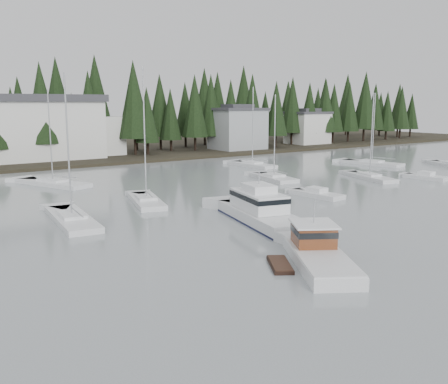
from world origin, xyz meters
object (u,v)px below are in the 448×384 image
(sailboat_1, at_px, (53,185))
(sailboat_9, at_px, (146,203))
(runabout_1, at_px, (316,195))
(runabout_2, at_px, (426,178))
(cabin_cruiser_center, at_px, (260,213))
(sailboat_3, at_px, (274,179))
(sailboat_10, at_px, (372,164))
(house_east_b, at_px, (308,127))
(sailboat_6, at_px, (252,166))
(house_east_a, at_px, (238,128))
(lobster_boat_brown, at_px, (317,256))
(harbor_inn, at_px, (39,128))
(sailboat_2, at_px, (72,221))
(sailboat_8, at_px, (369,178))

(sailboat_1, relative_size, sailboat_9, 0.87)
(runabout_1, distance_m, runabout_2, 21.18)
(cabin_cruiser_center, xyz_separation_m, sailboat_9, (-4.53, 12.65, -0.65))
(sailboat_3, distance_m, sailboat_10, 24.06)
(sailboat_1, distance_m, sailboat_9, 17.56)
(house_east_b, relative_size, sailboat_6, 0.73)
(house_east_b, height_order, cabin_cruiser_center, house_east_b)
(house_east_a, distance_m, house_east_b, 22.10)
(sailboat_10, bearing_deg, runabout_1, 109.56)
(sailboat_9, height_order, runabout_2, sailboat_9)
(lobster_boat_brown, relative_size, runabout_1, 1.46)
(cabin_cruiser_center, bearing_deg, runabout_2, -66.25)
(sailboat_3, bearing_deg, lobster_boat_brown, 154.07)
(sailboat_1, bearing_deg, cabin_cruiser_center, 174.06)
(house_east_b, height_order, sailboat_9, sailboat_9)
(harbor_inn, xyz_separation_m, sailboat_10, (43.58, -35.32, -5.72))
(house_east_a, xyz_separation_m, cabin_cruiser_center, (-35.62, -51.64, -4.17))
(house_east_a, bearing_deg, sailboat_2, -138.98)
(harbor_inn, bearing_deg, house_east_a, -6.36)
(sailboat_9, bearing_deg, lobster_boat_brown, -163.62)
(sailboat_6, bearing_deg, harbor_inn, 42.71)
(sailboat_8, bearing_deg, sailboat_2, 108.43)
(house_east_b, distance_m, runabout_2, 53.34)
(house_east_b, distance_m, sailboat_1, 70.82)
(sailboat_3, height_order, sailboat_8, sailboat_8)
(sailboat_1, height_order, sailboat_3, sailboat_1)
(cabin_cruiser_center, distance_m, sailboat_1, 30.97)
(sailboat_9, bearing_deg, house_east_a, -30.16)
(sailboat_9, bearing_deg, cabin_cruiser_center, -144.64)
(harbor_inn, bearing_deg, house_east_b, -2.20)
(runabout_1, bearing_deg, runabout_2, -92.96)
(sailboat_3, height_order, runabout_2, sailboat_3)
(house_east_a, xyz_separation_m, harbor_inn, (-38.96, 4.34, 0.87))
(sailboat_3, xyz_separation_m, sailboat_6, (6.41, 12.79, 0.01))
(harbor_inn, height_order, sailboat_3, harbor_inn)
(lobster_boat_brown, height_order, sailboat_2, sailboat_2)
(lobster_boat_brown, bearing_deg, runabout_1, -14.24)
(sailboat_9, bearing_deg, runabout_2, -83.84)
(house_east_a, xyz_separation_m, sailboat_2, (-48.86, -42.50, -4.84))
(harbor_inn, bearing_deg, sailboat_9, -91.57)
(sailboat_10, bearing_deg, lobster_boat_brown, 116.47)
(runabout_1, bearing_deg, house_east_b, -48.28)
(house_east_a, relative_size, harbor_inn, 0.36)
(cabin_cruiser_center, distance_m, runabout_1, 13.49)
(runabout_1, relative_size, runabout_2, 1.08)
(lobster_boat_brown, relative_size, sailboat_10, 0.77)
(house_east_b, xyz_separation_m, cabin_cruiser_center, (-57.62, -53.64, -3.67))
(runabout_2, bearing_deg, sailboat_10, -31.75)
(sailboat_6, bearing_deg, sailboat_9, 120.04)
(house_east_a, distance_m, harbor_inn, 39.21)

